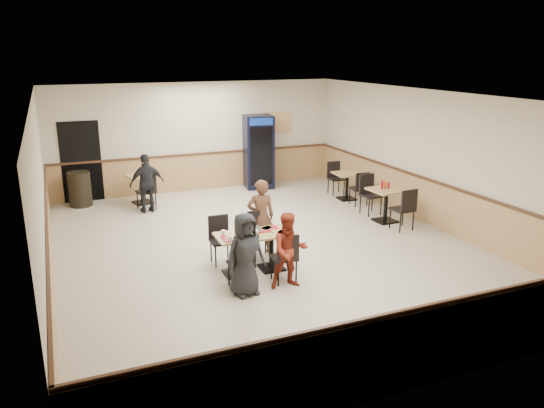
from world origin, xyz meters
name	(u,v)px	position (x,y,z in m)	size (l,w,h in m)	color
ground	(265,247)	(0.00, 0.00, 0.00)	(10.00, 10.00, 0.00)	beige
room_shell	(292,183)	(1.78, 2.55, 0.58)	(10.00, 10.00, 10.00)	silver
main_table	(254,246)	(-0.64, -1.06, 0.48)	(1.36, 0.70, 0.72)	black
main_chairs	(251,248)	(-0.68, -1.05, 0.45)	(1.23, 1.60, 0.91)	black
diner_woman_left	(245,254)	(-1.09, -1.86, 0.69)	(0.67, 0.44, 1.38)	black
diner_woman_right	(289,250)	(-0.32, -1.88, 0.65)	(0.63, 0.49, 1.29)	maroon
diner_man_opposite	(261,217)	(-0.18, -0.25, 0.74)	(0.54, 0.35, 1.47)	#533523
lone_diner	(147,183)	(-1.72, 3.35, 0.72)	(0.84, 0.35, 1.44)	black
tabletop_clutter	(253,233)	(-0.65, -1.08, 0.74)	(1.18, 0.58, 0.12)	#AF0B22
side_table_near	(386,200)	(3.19, 0.47, 0.52)	(0.76, 0.76, 0.77)	black
side_table_near_chair_south	(402,208)	(3.19, -0.15, 0.49)	(0.45, 0.45, 0.98)	black
side_table_near_chair_north	(371,195)	(3.19, 1.09, 0.49)	(0.45, 0.45, 0.98)	black
side_table_far	(347,182)	(3.34, 2.47, 0.48)	(0.71, 0.71, 0.72)	black
side_table_far_chair_south	(359,188)	(3.34, 1.89, 0.45)	(0.42, 0.42, 0.91)	black
side_table_far_chair_north	(336,178)	(3.34, 3.04, 0.45)	(0.42, 0.42, 0.91)	black
condiment_caddy	(385,185)	(3.16, 0.52, 0.86)	(0.23, 0.06, 0.20)	#AF0C14
back_table	(142,184)	(-1.72, 4.20, 0.50)	(0.84, 0.84, 0.75)	black
back_table_chair_lone	(146,191)	(-1.72, 3.60, 0.48)	(0.44, 0.44, 0.95)	black
pepsi_cooler	(258,152)	(1.66, 4.59, 1.04)	(0.89, 0.89, 2.07)	black
trash_bin	(80,189)	(-3.22, 4.55, 0.44)	(0.56, 0.56, 0.88)	black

